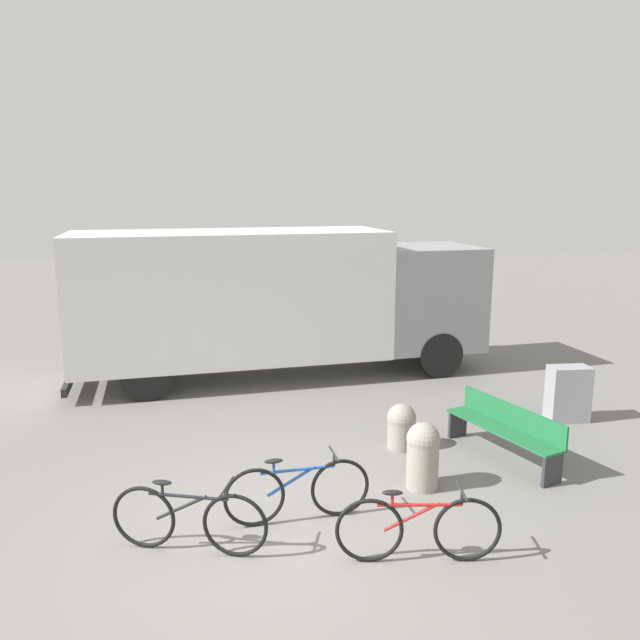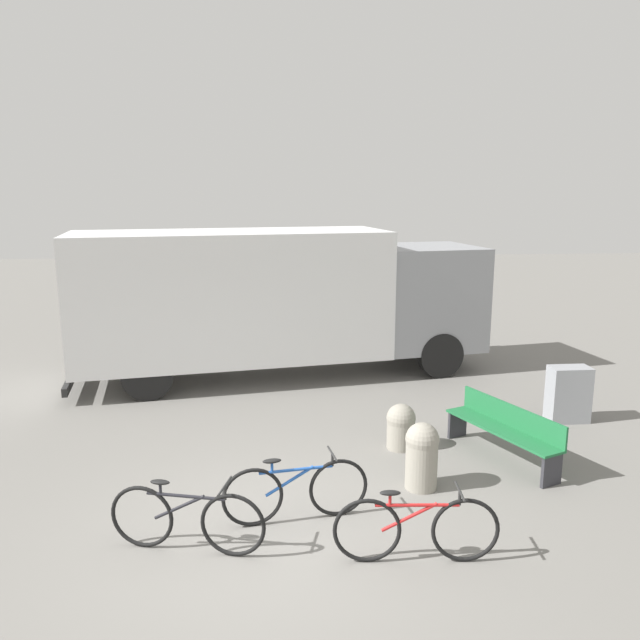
{
  "view_description": "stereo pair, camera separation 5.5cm",
  "coord_description": "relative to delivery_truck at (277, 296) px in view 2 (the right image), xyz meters",
  "views": [
    {
      "loc": [
        -0.03,
        -6.47,
        3.86
      ],
      "look_at": [
        0.97,
        4.07,
        1.63
      ],
      "focal_mm": 35.0,
      "sensor_mm": 36.0,
      "label": 1
    },
    {
      "loc": [
        0.02,
        -6.48,
        3.86
      ],
      "look_at": [
        0.97,
        4.07,
        1.63
      ],
      "focal_mm": 35.0,
      "sensor_mm": 36.0,
      "label": 2
    }
  ],
  "objects": [
    {
      "name": "ground_plane",
      "position": [
        -0.28,
        -6.24,
        -1.69
      ],
      "size": [
        60.0,
        60.0,
        0.0
      ],
      "primitive_type": "plane",
      "color": "slate"
    },
    {
      "name": "delivery_truck",
      "position": [
        0.0,
        0.0,
        0.0
      ],
      "size": [
        8.7,
        3.43,
        3.04
      ],
      "rotation": [
        0.0,
        0.0,
        0.16
      ],
      "color": "white",
      "rests_on": "ground"
    },
    {
      "name": "park_bench",
      "position": [
        3.18,
        -4.48,
        -1.22
      ],
      "size": [
        1.14,
        1.99,
        0.8
      ],
      "rotation": [
        0.0,
        0.0,
        1.97
      ],
      "color": "#1E6638",
      "rests_on": "ground"
    },
    {
      "name": "bicycle_near",
      "position": [
        -1.14,
        -6.5,
        -1.3
      ],
      "size": [
        1.7,
        0.58,
        0.81
      ],
      "rotation": [
        0.0,
        0.0,
        -0.26
      ],
      "color": "black",
      "rests_on": "ground"
    },
    {
      "name": "bicycle_middle",
      "position": [
        0.07,
        -5.96,
        -1.3
      ],
      "size": [
        1.74,
        0.44,
        0.81
      ],
      "rotation": [
        0.0,
        0.0,
        0.15
      ],
      "color": "black",
      "rests_on": "ground"
    },
    {
      "name": "bicycle_far",
      "position": [
        1.28,
        -6.91,
        -1.3
      ],
      "size": [
        1.75,
        0.44,
        0.81
      ],
      "rotation": [
        0.0,
        0.0,
        -0.08
      ],
      "color": "black",
      "rests_on": "ground"
    },
    {
      "name": "bollard_near_bench",
      "position": [
        1.75,
        -5.27,
        -1.21
      ],
      "size": [
        0.44,
        0.44,
        0.9
      ],
      "color": "gray",
      "rests_on": "ground"
    },
    {
      "name": "bollard_far_bench",
      "position": [
        1.76,
        -3.98,
        -1.33
      ],
      "size": [
        0.44,
        0.44,
        0.7
      ],
      "color": "gray",
      "rests_on": "ground"
    },
    {
      "name": "utility_box",
      "position": [
        4.82,
        -3.11,
        -1.21
      ],
      "size": [
        0.67,
        0.38,
        0.95
      ],
      "color": "gray",
      "rests_on": "ground"
    }
  ]
}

